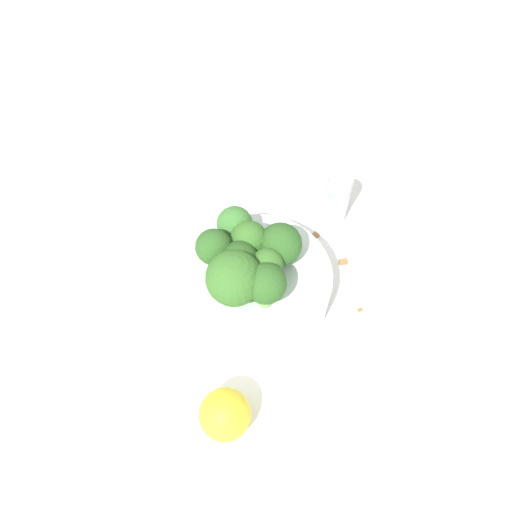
# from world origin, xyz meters

# --- Properties ---
(ground_plane) EXTENTS (3.00, 3.00, 0.00)m
(ground_plane) POSITION_xyz_m (0.00, 0.00, 0.00)
(ground_plane) COLOR white
(bowl) EXTENTS (0.17, 0.17, 0.05)m
(bowl) POSITION_xyz_m (0.00, 0.00, 0.02)
(bowl) COLOR silver
(bowl) RESTS_ON ground_plane
(broccoli_floret_0) EXTENTS (0.06, 0.06, 0.07)m
(broccoli_floret_0) POSITION_xyz_m (-0.04, -0.00, 0.09)
(broccoli_floret_0) COLOR #84AD66
(broccoli_floret_0) RESTS_ON bowl
(broccoli_floret_1) EXTENTS (0.04, 0.04, 0.05)m
(broccoli_floret_1) POSITION_xyz_m (-0.01, 0.01, 0.08)
(broccoli_floret_1) COLOR #7A9E5B
(broccoli_floret_1) RESTS_ON bowl
(broccoli_floret_2) EXTENTS (0.03, 0.03, 0.05)m
(broccoli_floret_2) POSITION_xyz_m (-0.00, -0.01, 0.08)
(broccoli_floret_2) COLOR #84AD66
(broccoli_floret_2) RESTS_ON bowl
(broccoli_floret_3) EXTENTS (0.05, 0.05, 0.05)m
(broccoli_floret_3) POSITION_xyz_m (0.03, -0.01, 0.08)
(broccoli_floret_3) COLOR #84AD66
(broccoli_floret_3) RESTS_ON bowl
(broccoli_floret_4) EXTENTS (0.04, 0.04, 0.06)m
(broccoli_floret_4) POSITION_xyz_m (-0.02, 0.04, 0.08)
(broccoli_floret_4) COLOR #7A9E5B
(broccoli_floret_4) RESTS_ON bowl
(broccoli_floret_5) EXTENTS (0.04, 0.04, 0.05)m
(broccoli_floret_5) POSITION_xyz_m (0.02, 0.02, 0.08)
(broccoli_floret_5) COLOR #8EB770
(broccoli_floret_5) RESTS_ON bowl
(broccoli_floret_6) EXTENTS (0.04, 0.04, 0.05)m
(broccoli_floret_6) POSITION_xyz_m (0.02, 0.05, 0.08)
(broccoli_floret_6) COLOR #8EB770
(broccoli_floret_6) RESTS_ON bowl
(broccoli_floret_7) EXTENTS (0.04, 0.04, 0.06)m
(broccoli_floret_7) POSITION_xyz_m (-0.02, -0.03, 0.09)
(broccoli_floret_7) COLOR #84AD66
(broccoli_floret_7) RESTS_ON bowl
(pepper_shaker) EXTENTS (0.03, 0.03, 0.08)m
(pepper_shaker) POSITION_xyz_m (0.16, -0.01, 0.04)
(pepper_shaker) COLOR #B2B7BC
(pepper_shaker) RESTS_ON ground_plane
(lemon_wedge) EXTENTS (0.05, 0.05, 0.05)m
(lemon_wedge) POSITION_xyz_m (-0.14, -0.06, 0.03)
(lemon_wedge) COLOR yellow
(lemon_wedge) RESTS_ON ground_plane
(almond_crumb_0) EXTENTS (0.01, 0.01, 0.01)m
(almond_crumb_0) POSITION_xyz_m (0.12, -0.01, 0.00)
(almond_crumb_0) COLOR olive
(almond_crumb_0) RESTS_ON ground_plane
(almond_crumb_1) EXTENTS (0.01, 0.01, 0.01)m
(almond_crumb_1) POSITION_xyz_m (0.06, -0.11, 0.00)
(almond_crumb_1) COLOR olive
(almond_crumb_1) RESTS_ON ground_plane
(almond_crumb_2) EXTENTS (0.01, 0.01, 0.01)m
(almond_crumb_2) POSITION_xyz_m (0.10, -0.06, 0.00)
(almond_crumb_2) COLOR olive
(almond_crumb_2) RESTS_ON ground_plane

